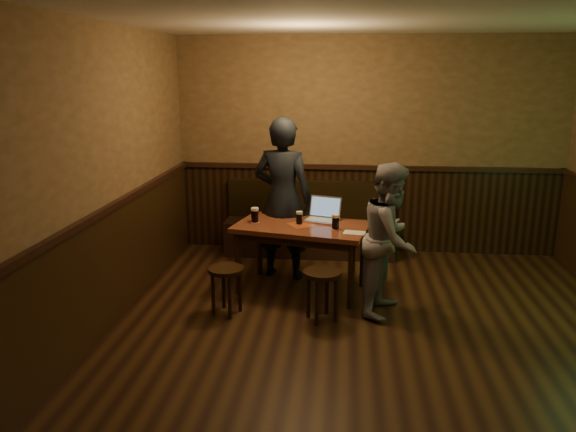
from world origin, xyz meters
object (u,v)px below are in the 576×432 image
Objects in this scene: pub_table at (302,233)px; laptop at (323,214)px; person_suit at (283,199)px; pint_mid at (299,218)px; stool_right at (322,281)px; person_grey at (391,239)px; pint_left at (255,215)px; stool_left at (226,277)px; pint_right at (335,222)px; bench at (310,231)px.

laptop is at bearing 56.32° from pub_table.
pint_mid is at bearing 129.78° from person_suit.
person_suit is at bearing 113.87° from stool_right.
stool_right is at bearing 131.70° from person_grey.
person_suit is at bearing 133.73° from pub_table.
pub_table is 0.55m from pint_left.
pint_mid is 0.32m from laptop.
pint_right is at bearing 27.41° from stool_left.
person_suit is at bearing -106.31° from bench.
pub_table is 1.01× the size of person_grey.
pint_left reaches higher than pint_right.
stool_left is at bearing -122.82° from pub_table.
stool_right is 1.19m from pint_left.
pint_mid is 1.06m from person_grey.
stool_left is 0.88m from pint_left.
pint_left is at bearing -112.62° from bench.
pint_mid is at bearing 46.80° from stool_left.
person_grey reaches higher than bench.
pint_right is 0.38× the size of laptop.
laptop is (-0.04, 0.95, 0.42)m from stool_right.
pint_left is (-0.78, 0.78, 0.43)m from stool_right.
bench is 4.57× the size of stool_left.
pint_left is (0.17, 0.73, 0.45)m from stool_left.
pint_left is at bearing 134.87° from stool_right.
laptop is (-0.14, 0.35, -0.02)m from pint_right.
stool_left is at bearing -133.20° from pint_mid.
pub_table is 3.07× the size of stool_right.
stool_left is at bearing -109.32° from bench.
stool_left is 3.35× the size of pint_mid.
bench is at bearing 104.15° from pint_right.
pub_table is 3.59× the size of laptop.
pint_right is at bearing -75.85° from bench.
pub_table is 1.03m from person_grey.
stool_right is 0.27× the size of person_suit.
stool_left is 1.12× the size of laptop.
person_suit is at bearing 119.09° from pint_mid.
stool_right is 1.04m from laptop.
person_grey is at bearing 153.44° from person_suit.
bench is 1.21m from laptop.
pint_left reaches higher than stool_left.
person_suit reaches higher than laptop.
bench reaches higher than stool_right.
pint_right is at bearing -51.29° from laptop.
pub_table is at bearing 109.17° from stool_right.
laptop is at bearing 112.05° from pint_right.
pub_table is 9.47× the size of pint_right.
pint_right is at bearing -9.30° from pub_table.
pint_mid is 0.47m from person_suit.
pint_right is at bearing 148.36° from person_suit.
person_suit is (0.44, 1.11, 0.55)m from stool_left.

